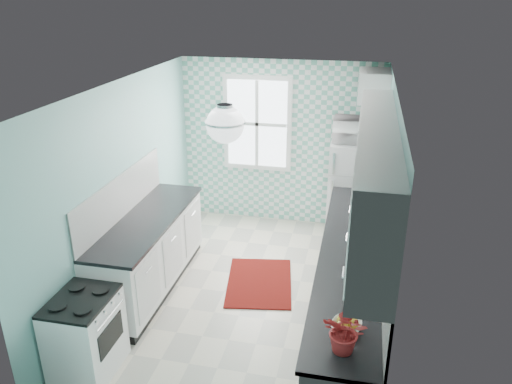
% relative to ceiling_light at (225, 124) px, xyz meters
% --- Properties ---
extents(floor, '(3.00, 4.40, 0.02)m').
position_rel_ceiling_light_xyz_m(floor, '(0.00, 0.80, -2.33)').
color(floor, beige).
rests_on(floor, ground).
extents(ceiling, '(3.00, 4.40, 0.02)m').
position_rel_ceiling_light_xyz_m(ceiling, '(0.00, 0.80, 0.19)').
color(ceiling, white).
rests_on(ceiling, wall_back).
extents(wall_back, '(3.00, 0.02, 2.50)m').
position_rel_ceiling_light_xyz_m(wall_back, '(0.00, 3.01, -1.07)').
color(wall_back, '#7AB7B2').
rests_on(wall_back, floor).
extents(wall_front, '(3.00, 0.02, 2.50)m').
position_rel_ceiling_light_xyz_m(wall_front, '(0.00, -1.41, -1.07)').
color(wall_front, '#7AB7B2').
rests_on(wall_front, floor).
extents(wall_left, '(0.02, 4.40, 2.50)m').
position_rel_ceiling_light_xyz_m(wall_left, '(-1.51, 0.80, -1.07)').
color(wall_left, '#7AB7B2').
rests_on(wall_left, floor).
extents(wall_right, '(0.02, 4.40, 2.50)m').
position_rel_ceiling_light_xyz_m(wall_right, '(1.51, 0.80, -1.07)').
color(wall_right, '#7AB7B2').
rests_on(wall_right, floor).
extents(accent_wall, '(3.00, 0.01, 2.50)m').
position_rel_ceiling_light_xyz_m(accent_wall, '(0.00, 2.99, -1.07)').
color(accent_wall, '#68B8A2').
rests_on(accent_wall, wall_back).
extents(window, '(1.04, 0.05, 1.44)m').
position_rel_ceiling_light_xyz_m(window, '(-0.35, 2.96, -0.77)').
color(window, white).
rests_on(window, wall_back).
extents(backsplash_right, '(0.02, 3.60, 0.51)m').
position_rel_ceiling_light_xyz_m(backsplash_right, '(1.49, 0.40, -1.13)').
color(backsplash_right, white).
rests_on(backsplash_right, wall_right).
extents(backsplash_left, '(0.02, 2.15, 0.51)m').
position_rel_ceiling_light_xyz_m(backsplash_left, '(-1.49, 0.73, -1.13)').
color(backsplash_left, white).
rests_on(backsplash_left, wall_left).
extents(upper_cabinets_right, '(0.33, 3.20, 0.90)m').
position_rel_ceiling_light_xyz_m(upper_cabinets_right, '(1.33, 0.20, -0.42)').
color(upper_cabinets_right, silver).
rests_on(upper_cabinets_right, wall_right).
extents(upper_cabinet_fridge, '(0.40, 0.74, 0.40)m').
position_rel_ceiling_light_xyz_m(upper_cabinet_fridge, '(1.30, 2.63, -0.07)').
color(upper_cabinet_fridge, silver).
rests_on(upper_cabinet_fridge, wall_right).
extents(ceiling_light, '(0.34, 0.34, 0.35)m').
position_rel_ceiling_light_xyz_m(ceiling_light, '(0.00, 0.00, 0.00)').
color(ceiling_light, silver).
rests_on(ceiling_light, ceiling).
extents(base_cabinets_right, '(0.60, 3.60, 0.90)m').
position_rel_ceiling_light_xyz_m(base_cabinets_right, '(1.20, 0.40, -1.87)').
color(base_cabinets_right, white).
rests_on(base_cabinets_right, floor).
extents(countertop_right, '(0.63, 3.60, 0.04)m').
position_rel_ceiling_light_xyz_m(countertop_right, '(1.19, 0.40, -1.40)').
color(countertop_right, black).
rests_on(countertop_right, base_cabinets_right).
extents(base_cabinets_left, '(0.60, 2.15, 0.90)m').
position_rel_ceiling_light_xyz_m(base_cabinets_left, '(-1.20, 0.73, -1.87)').
color(base_cabinets_left, white).
rests_on(base_cabinets_left, floor).
extents(countertop_left, '(0.63, 2.15, 0.04)m').
position_rel_ceiling_light_xyz_m(countertop_left, '(-1.19, 0.73, -1.40)').
color(countertop_left, black).
rests_on(countertop_left, base_cabinets_left).
extents(fridge, '(0.64, 0.64, 1.47)m').
position_rel_ceiling_light_xyz_m(fridge, '(1.11, 2.57, -1.59)').
color(fridge, white).
rests_on(fridge, floor).
extents(stove, '(0.53, 0.67, 0.80)m').
position_rel_ceiling_light_xyz_m(stove, '(-1.20, -0.77, -1.90)').
color(stove, white).
rests_on(stove, floor).
extents(sink, '(0.46, 0.38, 0.53)m').
position_rel_ceiling_light_xyz_m(sink, '(1.20, 1.17, -1.39)').
color(sink, silver).
rests_on(sink, countertop_right).
extents(rug, '(0.97, 1.25, 0.02)m').
position_rel_ceiling_light_xyz_m(rug, '(0.09, 1.08, -2.32)').
color(rug, maroon).
rests_on(rug, floor).
extents(dish_towel, '(0.09, 0.25, 0.39)m').
position_rel_ceiling_light_xyz_m(dish_towel, '(0.89, 1.31, -1.84)').
color(dish_towel, '#549983').
rests_on(dish_towel, base_cabinets_right).
extents(fruit_bowl, '(0.28, 0.28, 0.06)m').
position_rel_ceiling_light_xyz_m(fruit_bowl, '(1.20, -0.85, -1.35)').
color(fruit_bowl, white).
rests_on(fruit_bowl, countertop_right).
extents(potted_plant, '(0.37, 0.34, 0.36)m').
position_rel_ceiling_light_xyz_m(potted_plant, '(1.20, -1.11, -1.20)').
color(potted_plant, '#C12746').
rests_on(potted_plant, countertop_right).
extents(soap_bottle, '(0.11, 0.11, 0.20)m').
position_rel_ceiling_light_xyz_m(soap_bottle, '(1.25, 1.79, -1.28)').
color(soap_bottle, '#9AAEBD').
rests_on(soap_bottle, countertop_right).
extents(microwave, '(0.61, 0.42, 0.34)m').
position_rel_ceiling_light_xyz_m(microwave, '(1.11, 2.57, -0.68)').
color(microwave, white).
rests_on(microwave, fridge).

